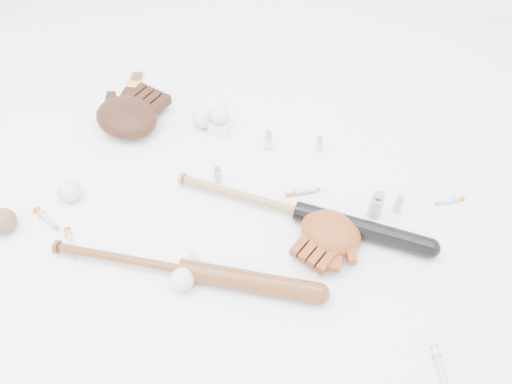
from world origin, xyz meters
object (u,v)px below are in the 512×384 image
at_px(bat_dark, 298,211).
at_px(glove_dark, 127,117).
at_px(bat_wood, 183,269).
at_px(pedestal, 220,126).

height_order(bat_dark, glove_dark, glove_dark).
bearing_deg(bat_wood, glove_dark, 124.04).
height_order(bat_dark, bat_wood, bat_dark).
distance_m(bat_wood, glove_dark, 0.69).
distance_m(bat_dark, bat_wood, 0.41).
distance_m(bat_wood, pedestal, 0.63).
bearing_deg(bat_dark, pedestal, 143.05).
height_order(glove_dark, pedestal, glove_dark).
xyz_separation_m(bat_wood, glove_dark, (-0.51, 0.47, 0.02)).
distance_m(bat_dark, pedestal, 0.49).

